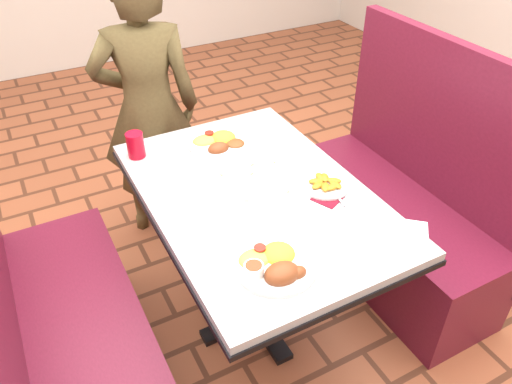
{
  "coord_description": "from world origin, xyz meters",
  "views": [
    {
      "loc": [
        -0.73,
        -1.37,
        1.9
      ],
      "look_at": [
        0.0,
        0.0,
        0.75
      ],
      "focal_mm": 35.0,
      "sensor_mm": 36.0,
      "label": 1
    }
  ],
  "objects_px": {
    "diner_person": "(148,110)",
    "far_dinner_plate": "(220,141)",
    "booth_bench_left": "(70,340)",
    "near_dinner_plate": "(275,262)",
    "plantain_plate": "(325,184)",
    "red_tumbler": "(136,145)",
    "dining_table": "(256,211)",
    "booth_bench_right": "(397,215)"
  },
  "relations": [
    {
      "from": "dining_table",
      "to": "booth_bench_left",
      "type": "height_order",
      "value": "booth_bench_left"
    },
    {
      "from": "near_dinner_plate",
      "to": "far_dinner_plate",
      "type": "bearing_deg",
      "value": 78.16
    },
    {
      "from": "diner_person",
      "to": "red_tumbler",
      "type": "height_order",
      "value": "diner_person"
    },
    {
      "from": "diner_person",
      "to": "red_tumbler",
      "type": "bearing_deg",
      "value": 81.07
    },
    {
      "from": "diner_person",
      "to": "red_tumbler",
      "type": "xyz_separation_m",
      "value": [
        -0.19,
        -0.43,
        0.08
      ]
    },
    {
      "from": "plantain_plate",
      "to": "red_tumbler",
      "type": "height_order",
      "value": "red_tumbler"
    },
    {
      "from": "booth_bench_left",
      "to": "plantain_plate",
      "type": "distance_m",
      "value": 1.14
    },
    {
      "from": "booth_bench_left",
      "to": "near_dinner_plate",
      "type": "distance_m",
      "value": 0.89
    },
    {
      "from": "booth_bench_left",
      "to": "plantain_plate",
      "type": "relative_size",
      "value": 6.28
    },
    {
      "from": "booth_bench_right",
      "to": "near_dinner_plate",
      "type": "xyz_separation_m",
      "value": [
        -0.94,
        -0.39,
        0.45
      ]
    },
    {
      "from": "dining_table",
      "to": "booth_bench_right",
      "type": "relative_size",
      "value": 1.01
    },
    {
      "from": "red_tumbler",
      "to": "diner_person",
      "type": "bearing_deg",
      "value": 66.44
    },
    {
      "from": "booth_bench_left",
      "to": "far_dinner_plate",
      "type": "relative_size",
      "value": 4.34
    },
    {
      "from": "diner_person",
      "to": "far_dinner_plate",
      "type": "relative_size",
      "value": 5.27
    },
    {
      "from": "diner_person",
      "to": "far_dinner_plate",
      "type": "height_order",
      "value": "diner_person"
    },
    {
      "from": "far_dinner_plate",
      "to": "diner_person",
      "type": "bearing_deg",
      "value": 107.1
    },
    {
      "from": "booth_bench_left",
      "to": "booth_bench_right",
      "type": "xyz_separation_m",
      "value": [
        1.6,
        0.0,
        0.0
      ]
    },
    {
      "from": "booth_bench_right",
      "to": "red_tumbler",
      "type": "height_order",
      "value": "booth_bench_right"
    },
    {
      "from": "booth_bench_right",
      "to": "near_dinner_plate",
      "type": "distance_m",
      "value": 1.11
    },
    {
      "from": "far_dinner_plate",
      "to": "red_tumbler",
      "type": "distance_m",
      "value": 0.36
    },
    {
      "from": "far_dinner_plate",
      "to": "booth_bench_left",
      "type": "bearing_deg",
      "value": -155.01
    },
    {
      "from": "far_dinner_plate",
      "to": "plantain_plate",
      "type": "xyz_separation_m",
      "value": [
        0.23,
        -0.48,
        -0.01
      ]
    },
    {
      "from": "dining_table",
      "to": "booth_bench_left",
      "type": "relative_size",
      "value": 1.01
    },
    {
      "from": "near_dinner_plate",
      "to": "far_dinner_plate",
      "type": "height_order",
      "value": "near_dinner_plate"
    },
    {
      "from": "far_dinner_plate",
      "to": "plantain_plate",
      "type": "relative_size",
      "value": 1.45
    },
    {
      "from": "plantain_plate",
      "to": "diner_person",
      "type": "bearing_deg",
      "value": 111.5
    },
    {
      "from": "near_dinner_plate",
      "to": "booth_bench_right",
      "type": "bearing_deg",
      "value": 22.69
    },
    {
      "from": "booth_bench_left",
      "to": "far_dinner_plate",
      "type": "distance_m",
      "value": 1.01
    },
    {
      "from": "booth_bench_left",
      "to": "plantain_plate",
      "type": "height_order",
      "value": "booth_bench_left"
    },
    {
      "from": "diner_person",
      "to": "plantain_plate",
      "type": "distance_m",
      "value": 1.08
    },
    {
      "from": "dining_table",
      "to": "plantain_plate",
      "type": "height_order",
      "value": "plantain_plate"
    },
    {
      "from": "diner_person",
      "to": "far_dinner_plate",
      "type": "distance_m",
      "value": 0.55
    },
    {
      "from": "near_dinner_plate",
      "to": "plantain_plate",
      "type": "relative_size",
      "value": 1.42
    },
    {
      "from": "diner_person",
      "to": "far_dinner_plate",
      "type": "bearing_deg",
      "value": 121.74
    },
    {
      "from": "dining_table",
      "to": "near_dinner_plate",
      "type": "bearing_deg",
      "value": -109.75
    },
    {
      "from": "near_dinner_plate",
      "to": "far_dinner_plate",
      "type": "relative_size",
      "value": 0.98
    },
    {
      "from": "diner_person",
      "to": "red_tumbler",
      "type": "relative_size",
      "value": 13.21
    },
    {
      "from": "far_dinner_plate",
      "to": "near_dinner_plate",
      "type": "bearing_deg",
      "value": -101.84
    },
    {
      "from": "far_dinner_plate",
      "to": "dining_table",
      "type": "bearing_deg",
      "value": -93.21
    },
    {
      "from": "far_dinner_plate",
      "to": "booth_bench_right",
      "type": "bearing_deg",
      "value": -26.19
    },
    {
      "from": "dining_table",
      "to": "near_dinner_plate",
      "type": "height_order",
      "value": "near_dinner_plate"
    },
    {
      "from": "near_dinner_plate",
      "to": "red_tumbler",
      "type": "distance_m",
      "value": 0.88
    }
  ]
}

